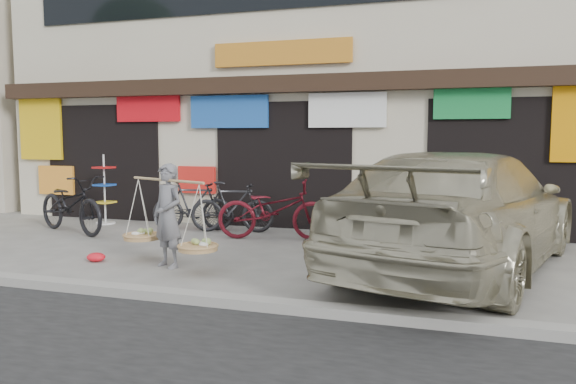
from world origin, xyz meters
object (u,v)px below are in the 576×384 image
(bike_2, at_px, (274,210))
(suv, at_px, (461,211))
(bike_3, at_px, (232,207))
(display_rack, at_px, (105,196))
(bike_0, at_px, (71,204))
(bike_1, at_px, (193,205))
(street_vendor, at_px, (168,220))

(bike_2, height_order, suv, suv)
(bike_3, relative_size, display_rack, 1.11)
(bike_3, bearing_deg, suv, -125.08)
(bike_0, xyz_separation_m, suv, (7.62, -0.91, 0.28))
(bike_1, height_order, display_rack, display_rack)
(bike_2, distance_m, display_rack, 4.30)
(bike_3, distance_m, display_rack, 3.17)
(display_rack, bearing_deg, bike_0, -87.15)
(bike_1, bearing_deg, bike_0, 104.21)
(bike_0, bearing_deg, suv, -74.56)
(suv, height_order, display_rack, suv)
(bike_0, distance_m, suv, 7.68)
(bike_0, relative_size, bike_2, 1.03)
(bike_1, relative_size, bike_2, 0.80)
(bike_0, relative_size, bike_3, 1.30)
(bike_3, distance_m, suv, 4.94)
(bike_0, distance_m, bike_2, 4.23)
(suv, bearing_deg, bike_0, 8.85)
(bike_3, height_order, suv, suv)
(display_rack, bearing_deg, bike_1, -3.73)
(street_vendor, distance_m, bike_2, 2.77)
(street_vendor, relative_size, bike_1, 1.04)
(bike_0, distance_m, display_rack, 1.21)
(display_rack, bearing_deg, bike_2, -8.50)
(street_vendor, xyz_separation_m, bike_0, (-3.41, 2.08, -0.13))
(bike_0, bearing_deg, street_vendor, -99.04)
(display_rack, bearing_deg, bike_3, -2.67)
(bike_1, bearing_deg, street_vendor, -170.38)
(street_vendor, xyz_separation_m, bike_1, (-1.21, 3.14, -0.20))
(bike_3, bearing_deg, street_vendor, 174.09)
(bike_0, relative_size, suv, 0.35)
(suv, bearing_deg, display_rack, 0.25)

